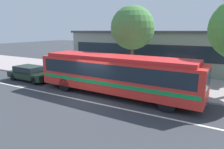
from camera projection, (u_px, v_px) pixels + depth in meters
ground_plane at (93, 98)px, 13.44m from camera, size 120.00×120.00×0.00m
sidewalk_slab at (133, 77)px, 19.00m from camera, size 60.00×8.00×0.12m
lane_stripe_center at (86, 101)px, 12.76m from camera, size 56.00×0.16×0.01m
transit_bus at (116, 73)px, 13.61m from camera, size 11.55×2.84×2.74m
sedan_behind_bus at (30, 72)px, 17.94m from camera, size 4.47×1.99×1.29m
pedestrian_waiting_near_sign at (132, 74)px, 15.63m from camera, size 0.47×0.47×1.69m
street_tree_near_stop at (133, 28)px, 17.09m from camera, size 3.73×3.73×6.37m
station_building at (156, 49)px, 24.28m from camera, size 19.11×8.63×4.37m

